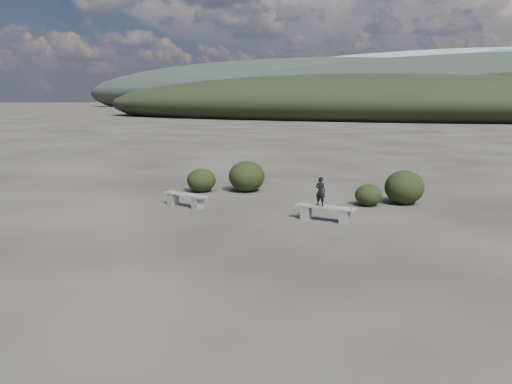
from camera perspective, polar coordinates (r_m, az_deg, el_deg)
The scene contains 9 objects.
ground at distance 11.37m, azimuth -9.54°, elevation -8.21°, with size 1200.00×1200.00×0.00m, color #292620.
bench_left at distance 17.29m, azimuth -8.11°, elevation -0.78°, with size 1.83×0.73×0.45m.
bench_right at distance 15.22m, azimuth 7.90°, elevation -2.29°, with size 1.84×0.41×0.46m.
seated_person at distance 15.15m, azimuth 7.38°, elevation 0.07°, with size 0.32×0.21×0.89m, color black.
shrub_a at distance 19.97m, azimuth -6.26°, elevation 1.35°, with size 1.14×1.14×0.94m, color black.
shrub_b at distance 19.91m, azimuth -1.06°, elevation 1.81°, with size 1.44×1.44×1.23m, color black.
shrub_c at distance 17.68m, azimuth 12.74°, elevation -0.35°, with size 0.94×0.94×0.75m, color black.
shrub_d at distance 18.27m, azimuth 16.59°, elevation 0.53°, with size 1.37×1.37×1.19m, color black.
mountain_ridges at distance 348.12m, azimuth 24.31°, elevation 10.75°, with size 500.00×400.00×56.00m.
Camera 1 is at (6.35, -8.71, 3.61)m, focal length 35.00 mm.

